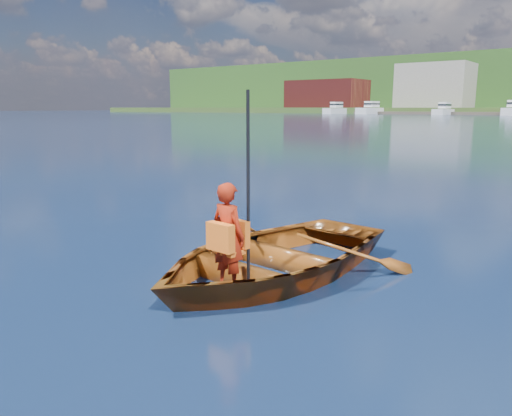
# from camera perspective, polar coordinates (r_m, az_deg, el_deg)

# --- Properties ---
(ground) EXTENTS (600.00, 600.00, 0.00)m
(ground) POSITION_cam_1_polar(r_m,az_deg,el_deg) (6.02, 0.09, -8.37)
(ground) COLOR #0E1B3E
(ground) RESTS_ON ground
(rowboat) EXTENTS (2.97, 3.92, 0.76)m
(rowboat) POSITION_cam_1_polar(r_m,az_deg,el_deg) (6.20, 1.83, -5.51)
(rowboat) COLOR brown
(rowboat) RESTS_ON ground
(child_paddler) EXTENTS (0.45, 0.36, 2.11)m
(child_paddler) POSITION_cam_1_polar(r_m,az_deg,el_deg) (5.34, -3.14, -3.20)
(child_paddler) COLOR #A4210D
(child_paddler) RESTS_ON ground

